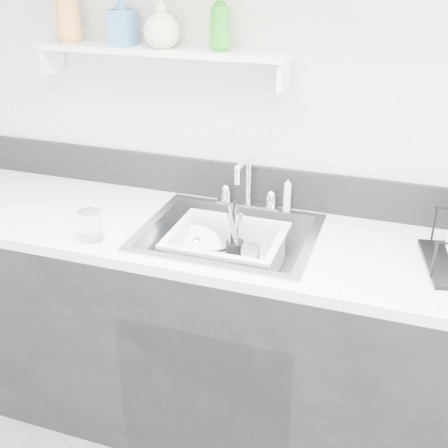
% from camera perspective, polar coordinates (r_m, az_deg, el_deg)
% --- Properties ---
extents(room_shell, '(3.50, 3.00, 2.60)m').
position_cam_1_polar(room_shell, '(1.12, -13.06, 16.43)').
color(room_shell, silver).
rests_on(room_shell, ground).
extents(counter_run, '(3.20, 0.62, 0.92)m').
position_cam_1_polar(counter_run, '(2.32, 0.41, -11.10)').
color(counter_run, black).
rests_on(counter_run, ground).
extents(backsplash, '(3.20, 0.02, 0.16)m').
position_cam_1_polar(backsplash, '(2.30, 2.81, 4.08)').
color(backsplash, black).
rests_on(backsplash, counter_run).
extents(sink, '(0.64, 0.52, 0.20)m').
position_cam_1_polar(sink, '(2.11, 0.44, -3.09)').
color(sink, silver).
rests_on(sink, counter_run).
extents(faucet, '(0.26, 0.18, 0.23)m').
position_cam_1_polar(faucet, '(2.26, 2.42, 3.14)').
color(faucet, silver).
rests_on(faucet, counter_run).
extents(side_sprayer, '(0.03, 0.03, 0.14)m').
position_cam_1_polar(side_sprayer, '(2.23, 6.45, 2.93)').
color(side_sprayer, silver).
rests_on(side_sprayer, counter_run).
extents(wall_shelf, '(1.00, 0.16, 0.12)m').
position_cam_1_polar(wall_shelf, '(2.21, -6.54, 16.91)').
color(wall_shelf, silver).
rests_on(wall_shelf, room_shell).
extents(wash_tub, '(0.48, 0.41, 0.16)m').
position_cam_1_polar(wash_tub, '(2.11, 0.25, -2.95)').
color(wash_tub, silver).
rests_on(wash_tub, sink).
extents(plate_stack, '(0.28, 0.27, 0.11)m').
position_cam_1_polar(plate_stack, '(2.17, -3.09, -3.23)').
color(plate_stack, white).
rests_on(plate_stack, wash_tub).
extents(utensil_cup, '(0.07, 0.07, 0.24)m').
position_cam_1_polar(utensil_cup, '(2.16, 1.11, -2.67)').
color(utensil_cup, black).
rests_on(utensil_cup, wash_tub).
extents(ladle, '(0.27, 0.20, 0.07)m').
position_cam_1_polar(ladle, '(2.16, -1.65, -3.13)').
color(ladle, silver).
rests_on(ladle, wash_tub).
extents(tumbler_in_tub, '(0.09, 0.09, 0.10)m').
position_cam_1_polar(tumbler_in_tub, '(2.11, 2.68, -3.54)').
color(tumbler_in_tub, white).
rests_on(tumbler_in_tub, wash_tub).
extents(tumbler_counter, '(0.10, 0.10, 0.11)m').
position_cam_1_polar(tumbler_counter, '(2.05, -13.38, -0.16)').
color(tumbler_counter, white).
rests_on(tumbler_counter, counter_run).
extents(bowl_small, '(0.14, 0.14, 0.03)m').
position_cam_1_polar(bowl_small, '(2.07, 1.80, -5.29)').
color(bowl_small, white).
rests_on(bowl_small, wash_tub).
extents(soap_bottle_a, '(0.13, 0.13, 0.26)m').
position_cam_1_polar(soap_bottle_a, '(2.38, -15.67, 20.43)').
color(soap_bottle_a, gold).
rests_on(soap_bottle_a, wall_shelf).
extents(soap_bottle_b, '(0.09, 0.10, 0.19)m').
position_cam_1_polar(soap_bottle_b, '(2.26, -10.31, 19.83)').
color(soap_bottle_b, '#4780C0').
rests_on(soap_bottle_b, wall_shelf).
extents(soap_bottle_c, '(0.16, 0.16, 0.17)m').
position_cam_1_polar(soap_bottle_c, '(2.19, -6.38, 19.60)').
color(soap_bottle_c, beige).
rests_on(soap_bottle_c, wall_shelf).
extents(soap_bottle_d, '(0.11, 0.11, 0.21)m').
position_cam_1_polar(soap_bottle_d, '(2.10, -0.40, 20.01)').
color(soap_bottle_d, '#1A981A').
rests_on(soap_bottle_d, wall_shelf).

